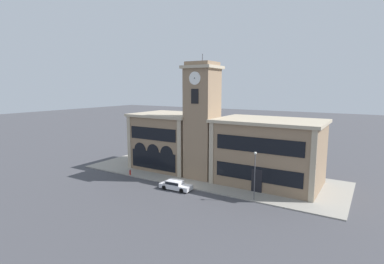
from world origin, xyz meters
The scene contains 8 objects.
ground_plane centered at (0.00, 0.00, 0.00)m, with size 300.00×300.00×0.00m, color #424247.
sidewalk_kerb centered at (0.00, 7.62, 0.07)m, with size 42.99×15.23×0.15m.
clock_tower centered at (0.00, 5.70, 9.22)m, with size 5.15×5.15×19.56m.
town_hall_left_wing centered at (-8.24, 8.32, 4.96)m, with size 12.13×10.45×9.87m.
town_hall_right_wing centered at (10.01, 8.33, 4.93)m, with size 15.67×10.45×9.81m.
parked_car_near centered at (-0.33, -1.31, 0.69)m, with size 4.75×2.07×1.31m.
street_lamp centered at (10.78, 0.40, 4.25)m, with size 0.36×0.36×6.33m.
fire_hydrant centered at (-10.54, 0.24, 0.57)m, with size 0.22×0.22×0.87m.
Camera 1 is at (23.34, -35.07, 14.52)m, focal length 28.00 mm.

